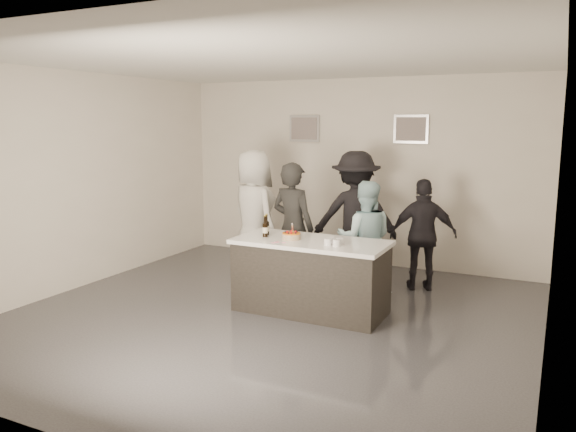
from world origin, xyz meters
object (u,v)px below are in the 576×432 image
object	(u,v)px
bar_counter	(311,276)
person_guest_back	(355,216)
person_main_black	(293,227)
person_guest_right	(423,235)
cake	(291,236)
person_main_blue	(365,239)
beer_bottle_a	(267,225)
person_guest_left	(254,215)
beer_bottle_b	(265,226)

from	to	relation	value
bar_counter	person_guest_back	world-z (taller)	person_guest_back
person_main_black	person_guest_right	distance (m)	1.80
bar_counter	person_guest_right	world-z (taller)	person_guest_right
cake	person_main_black	distance (m)	0.85
person_main_black	person_guest_back	world-z (taller)	person_guest_back
person_guest_right	person_main_blue	bearing A→B (deg)	21.54
cake	beer_bottle_a	bearing A→B (deg)	166.15
bar_counter	person_guest_back	bearing A→B (deg)	90.34
cake	person_guest_back	size ratio (longest dim) A/B	0.12
person_main_black	beer_bottle_a	bearing A→B (deg)	96.67
person_main_black	person_guest_back	xyz separation A→B (m)	(0.58, 0.92, 0.06)
person_main_black	person_main_blue	world-z (taller)	person_main_black
person_main_black	person_main_blue	distance (m)	0.99
person_guest_back	person_main_blue	bearing A→B (deg)	95.81
person_main_blue	person_guest_back	distance (m)	0.80
person_main_black	person_guest_left	size ratio (longest dim) A/B	0.93
person_main_blue	bar_counter	bearing A→B (deg)	50.57
bar_counter	person_guest_back	distance (m)	1.71
cake	beer_bottle_b	size ratio (longest dim) A/B	0.87
cake	beer_bottle_a	size ratio (longest dim) A/B	0.87
person_main_blue	beer_bottle_a	bearing A→B (deg)	23.91
person_guest_left	beer_bottle_b	bearing A→B (deg)	154.06
beer_bottle_b	person_guest_back	bearing A→B (deg)	70.99
cake	person_guest_left	xyz separation A→B (m)	(-1.14, 1.09, 0.02)
bar_counter	beer_bottle_b	distance (m)	0.83
beer_bottle_b	person_guest_right	distance (m)	2.29
beer_bottle_b	person_guest_back	size ratio (longest dim) A/B	0.14
beer_bottle_a	person_guest_left	distance (m)	1.24
bar_counter	person_guest_right	distance (m)	1.87
person_main_black	person_guest_left	world-z (taller)	person_guest_left
bar_counter	beer_bottle_a	xyz separation A→B (m)	(-0.63, 0.04, 0.58)
beer_bottle_b	person_main_black	bearing A→B (deg)	89.31
person_guest_left	person_guest_right	size ratio (longest dim) A/B	1.23
beer_bottle_a	cake	bearing A→B (deg)	-13.85
beer_bottle_b	person_guest_back	distance (m)	1.80
person_main_black	bar_counter	bearing A→B (deg)	139.99
bar_counter	beer_bottle_a	size ratio (longest dim) A/B	7.15
beer_bottle_a	person_main_blue	bearing A→B (deg)	42.09
bar_counter	beer_bottle_a	bearing A→B (deg)	176.07
bar_counter	person_main_black	world-z (taller)	person_main_black
beer_bottle_a	person_guest_back	world-z (taller)	person_guest_back
person_main_blue	person_guest_back	bearing A→B (deg)	-79.30
beer_bottle_a	person_guest_left	xyz separation A→B (m)	(-0.74, 0.99, -0.07)
beer_bottle_a	person_guest_right	size ratio (longest dim) A/B	0.17
beer_bottle_a	person_guest_back	bearing A→B (deg)	68.61
person_guest_back	person_main_black	bearing A→B (deg)	34.86
bar_counter	person_guest_left	distance (m)	1.79
cake	person_main_black	world-z (taller)	person_main_black
person_guest_left	person_guest_right	world-z (taller)	person_guest_left
beer_bottle_b	person_guest_right	size ratio (longest dim) A/B	0.17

